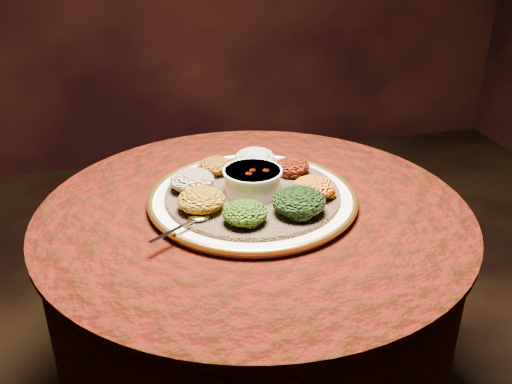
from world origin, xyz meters
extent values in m
cylinder|color=black|center=(0.00, 0.00, 0.34)|extent=(0.12, 0.12, 0.68)
cylinder|color=black|center=(0.00, 0.00, 0.70)|extent=(0.80, 0.80, 0.04)
cylinder|color=#390B04|center=(0.00, 0.00, 0.56)|extent=(0.93, 0.93, 0.34)
cylinder|color=#390B04|center=(0.00, 0.00, 0.73)|extent=(0.96, 0.96, 0.01)
cylinder|color=white|center=(0.00, 0.02, 0.74)|extent=(0.55, 0.55, 0.02)
torus|color=gold|center=(0.00, 0.02, 0.75)|extent=(0.47, 0.47, 0.01)
cylinder|color=brown|center=(0.00, 0.02, 0.76)|extent=(0.47, 0.47, 0.01)
cylinder|color=silver|center=(0.00, 0.02, 0.79)|extent=(0.12, 0.12, 0.05)
cylinder|color=silver|center=(0.00, 0.02, 0.81)|extent=(0.13, 0.13, 0.01)
cylinder|color=#521304|center=(0.00, 0.02, 0.81)|extent=(0.10, 0.10, 0.01)
ellipsoid|color=silver|center=(-0.13, -0.07, 0.77)|extent=(0.04, 0.03, 0.01)
cube|color=silver|center=(-0.19, -0.11, 0.77)|extent=(0.10, 0.07, 0.00)
ellipsoid|color=silver|center=(0.04, 0.15, 0.79)|extent=(0.10, 0.09, 0.05)
ellipsoid|color=black|center=(0.12, 0.10, 0.78)|extent=(0.08, 0.08, 0.04)
ellipsoid|color=#A8740E|center=(0.13, -0.03, 0.78)|extent=(0.09, 0.09, 0.05)
ellipsoid|color=black|center=(0.07, -0.09, 0.79)|extent=(0.11, 0.11, 0.05)
ellipsoid|color=#B0360B|center=(-0.04, -0.10, 0.78)|extent=(0.09, 0.09, 0.04)
ellipsoid|color=#B56C0F|center=(-0.12, -0.03, 0.79)|extent=(0.10, 0.10, 0.05)
ellipsoid|color=maroon|center=(-0.12, 0.07, 0.79)|extent=(0.10, 0.09, 0.05)
ellipsoid|color=brown|center=(-0.06, 0.15, 0.78)|extent=(0.08, 0.08, 0.04)
camera|label=1|loc=(-0.27, -1.07, 1.34)|focal=40.00mm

